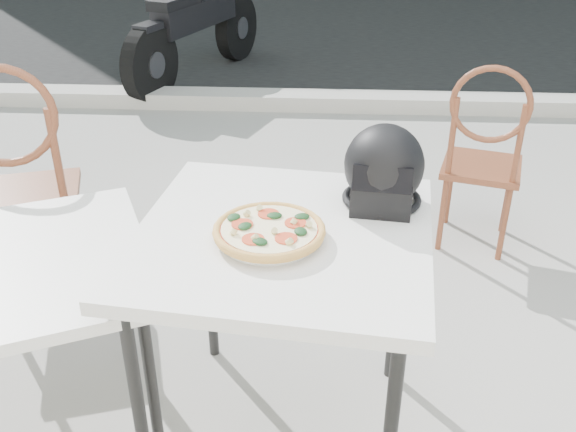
# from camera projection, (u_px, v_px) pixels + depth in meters

# --- Properties ---
(ground) EXTENTS (80.00, 80.00, 0.00)m
(ground) POSITION_uv_depth(u_px,v_px,m) (358.00, 360.00, 2.55)
(ground) COLOR #9C9A94
(ground) RESTS_ON ground
(street_asphalt) EXTENTS (30.00, 8.00, 0.00)m
(street_asphalt) POSITION_uv_depth(u_px,v_px,m) (338.00, 10.00, 8.67)
(street_asphalt) COLOR black
(street_asphalt) RESTS_ON ground
(curb) EXTENTS (30.00, 0.25, 0.12)m
(curb) POSITION_uv_depth(u_px,v_px,m) (344.00, 101.00, 5.14)
(curb) COLOR #ABA8A0
(curb) RESTS_ON ground
(cafe_table_main) EXTENTS (0.94, 0.94, 0.80)m
(cafe_table_main) POSITION_uv_depth(u_px,v_px,m) (283.00, 252.00, 1.88)
(cafe_table_main) COLOR white
(cafe_table_main) RESTS_ON ground
(plate) EXTENTS (0.37, 0.37, 0.02)m
(plate) POSITION_uv_depth(u_px,v_px,m) (269.00, 237.00, 1.80)
(plate) COLOR white
(plate) RESTS_ON cafe_table_main
(pizza) EXTENTS (0.37, 0.37, 0.04)m
(pizza) POSITION_uv_depth(u_px,v_px,m) (269.00, 230.00, 1.79)
(pizza) COLOR gold
(pizza) RESTS_ON plate
(helmet) EXTENTS (0.27, 0.28, 0.25)m
(helmet) POSITION_uv_depth(u_px,v_px,m) (384.00, 171.00, 1.94)
(helmet) COLOR black
(helmet) RESTS_ON cafe_table_main
(cafe_chair_main) EXTENTS (0.46, 0.46, 0.97)m
(cafe_chair_main) POSITION_uv_depth(u_px,v_px,m) (484.00, 149.00, 3.05)
(cafe_chair_main) COLOR brown
(cafe_chair_main) RESTS_ON ground
(cafe_table_side) EXTENTS (1.00, 1.00, 0.72)m
(cafe_table_side) POSITION_uv_depth(u_px,v_px,m) (17.00, 281.00, 1.88)
(cafe_table_side) COLOR white
(cafe_table_side) RESTS_ON ground
(cafe_chair_side) EXTENTS (0.53, 0.53, 1.10)m
(cafe_chair_side) POSITION_uv_depth(u_px,v_px,m) (20.00, 174.00, 2.64)
(cafe_chair_side) COLOR brown
(cafe_chair_side) RESTS_ON ground
(motorcycle) EXTENTS (0.88, 2.00, 1.04)m
(motorcycle) POSITION_uv_depth(u_px,v_px,m) (197.00, 28.00, 5.69)
(motorcycle) COLOR black
(motorcycle) RESTS_ON street_asphalt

